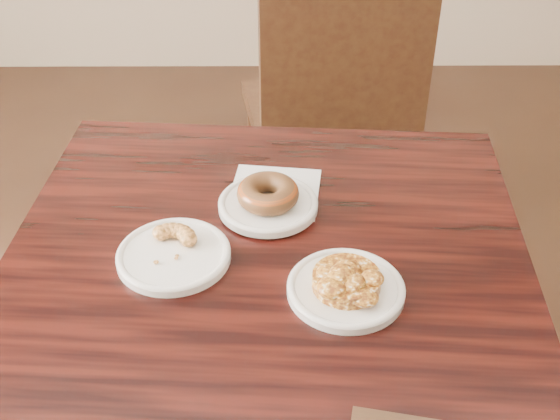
{
  "coord_description": "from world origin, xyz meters",
  "views": [
    {
      "loc": [
        -0.26,
        -0.62,
        1.45
      ],
      "look_at": [
        -0.25,
        0.26,
        0.8
      ],
      "focal_mm": 45.0,
      "sensor_mm": 36.0,
      "label": 1
    }
  ],
  "objects_px": {
    "cafe_table": "(268,413)",
    "glazed_donut": "(268,193)",
    "cruller_fragment": "(173,247)",
    "chair_far": "(326,115)",
    "apple_fritter": "(347,278)"
  },
  "relations": [
    {
      "from": "cafe_table",
      "to": "cruller_fragment",
      "type": "distance_m",
      "value": 0.42
    },
    {
      "from": "apple_fritter",
      "to": "cruller_fragment",
      "type": "relative_size",
      "value": 1.5
    },
    {
      "from": "cafe_table",
      "to": "cruller_fragment",
      "type": "xyz_separation_m",
      "value": [
        -0.14,
        0.0,
        0.4
      ]
    },
    {
      "from": "glazed_donut",
      "to": "cafe_table",
      "type": "bearing_deg",
      "value": -91.07
    },
    {
      "from": "chair_far",
      "to": "apple_fritter",
      "type": "height_order",
      "value": "chair_far"
    },
    {
      "from": "cafe_table",
      "to": "chair_far",
      "type": "relative_size",
      "value": 0.91
    },
    {
      "from": "chair_far",
      "to": "apple_fritter",
      "type": "relative_size",
      "value": 6.48
    },
    {
      "from": "cafe_table",
      "to": "glazed_donut",
      "type": "xyz_separation_m",
      "value": [
        0.0,
        0.13,
        0.41
      ]
    },
    {
      "from": "chair_far",
      "to": "cruller_fragment",
      "type": "height_order",
      "value": "chair_far"
    },
    {
      "from": "glazed_donut",
      "to": "apple_fritter",
      "type": "distance_m",
      "value": 0.23
    },
    {
      "from": "chair_far",
      "to": "cafe_table",
      "type": "bearing_deg",
      "value": 71.46
    },
    {
      "from": "chair_far",
      "to": "glazed_donut",
      "type": "relative_size",
      "value": 8.67
    },
    {
      "from": "glazed_donut",
      "to": "apple_fritter",
      "type": "xyz_separation_m",
      "value": [
        0.11,
        -0.2,
        -0.01
      ]
    },
    {
      "from": "cafe_table",
      "to": "chair_far",
      "type": "xyz_separation_m",
      "value": [
        0.16,
        1.0,
        0.08
      ]
    },
    {
      "from": "cafe_table",
      "to": "glazed_donut",
      "type": "height_order",
      "value": "glazed_donut"
    }
  ]
}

